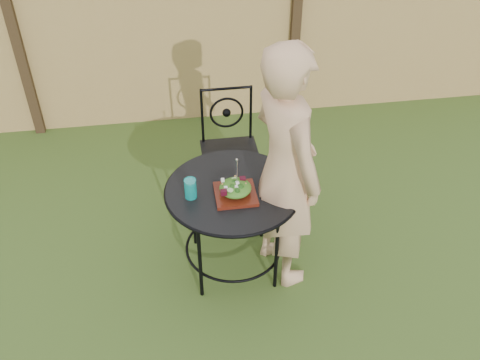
{
  "coord_description": "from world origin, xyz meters",
  "views": [
    {
      "loc": [
        0.02,
        -2.71,
        2.97
      ],
      "look_at": [
        0.44,
        0.09,
        0.75
      ],
      "focal_mm": 40.0,
      "sensor_mm": 36.0,
      "label": 1
    }
  ],
  "objects_px": {
    "patio_table": "(233,204)",
    "salad_plate": "(235,194)",
    "patio_chair": "(229,145)",
    "diner": "(285,170)"
  },
  "relations": [
    {
      "from": "patio_chair",
      "to": "salad_plate",
      "type": "bearing_deg",
      "value": -95.09
    },
    {
      "from": "patio_chair",
      "to": "diner",
      "type": "relative_size",
      "value": 0.53
    },
    {
      "from": "patio_table",
      "to": "salad_plate",
      "type": "height_order",
      "value": "salad_plate"
    },
    {
      "from": "patio_chair",
      "to": "patio_table",
      "type": "bearing_deg",
      "value": -96.08
    },
    {
      "from": "patio_chair",
      "to": "salad_plate",
      "type": "xyz_separation_m",
      "value": [
        -0.08,
        -0.9,
        0.23
      ]
    },
    {
      "from": "diner",
      "to": "salad_plate",
      "type": "xyz_separation_m",
      "value": [
        -0.33,
        -0.02,
        -0.15
      ]
    },
    {
      "from": "patio_table",
      "to": "salad_plate",
      "type": "distance_m",
      "value": 0.17
    },
    {
      "from": "salad_plate",
      "to": "patio_table",
      "type": "bearing_deg",
      "value": 95.88
    },
    {
      "from": "diner",
      "to": "patio_chair",
      "type": "bearing_deg",
      "value": -4.55
    },
    {
      "from": "patio_table",
      "to": "salad_plate",
      "type": "bearing_deg",
      "value": -84.12
    }
  ]
}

